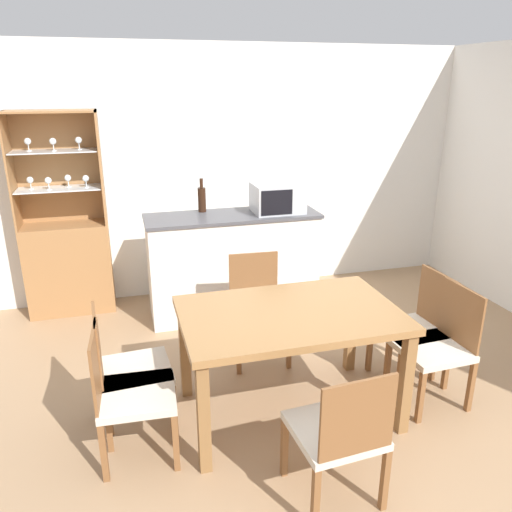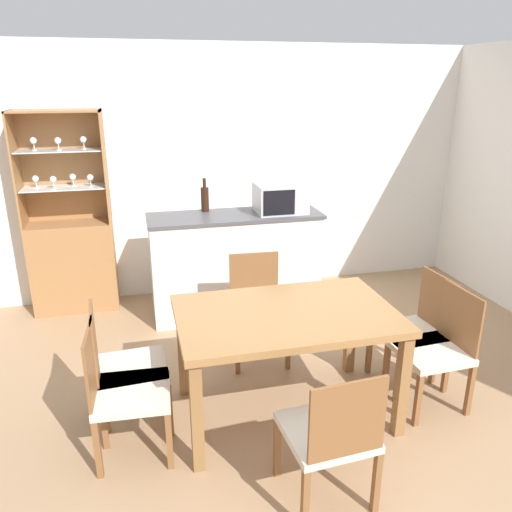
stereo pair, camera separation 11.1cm
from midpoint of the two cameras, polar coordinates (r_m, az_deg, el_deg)
The scene contains 13 objects.
ground_plane at distance 3.48m, azimuth 7.61°, elevation -19.60°, with size 18.00×18.00×0.00m, color #A37F5B.
wall_back at distance 5.32m, azimuth -2.12°, elevation 9.52°, with size 6.80×0.06×2.55m.
kitchen_counter at distance 4.85m, azimuth -1.69°, elevation -0.93°, with size 1.64×0.54×1.00m.
display_cabinet at distance 5.22m, azimuth -19.65°, elevation 0.37°, with size 0.80×0.36×1.94m.
dining_table at distance 3.30m, azimuth 4.45°, elevation -7.87°, with size 1.42×0.91×0.77m.
dining_chair_head_far at distance 4.09m, azimuth 0.94°, elevation -5.99°, with size 0.47×0.47×0.85m.
dining_chair_head_near at distance 2.81m, azimuth 9.69°, elevation -19.44°, with size 0.48×0.48×0.85m.
dining_chair_side_left_far at distance 3.40m, azimuth -13.89°, elevation -12.26°, with size 0.47×0.47×0.85m.
dining_chair_side_right_far at distance 3.95m, azimuth 18.51°, elevation -8.07°, with size 0.47×0.47×0.85m.
dining_chair_side_left_near at distance 3.18m, azimuth -13.84°, elevation -14.74°, with size 0.47×0.47×0.85m.
dining_chair_side_right_near at distance 3.75m, azimuth 20.70°, elevation -9.86°, with size 0.46×0.46×0.85m.
microwave at distance 4.76m, azimuth 3.47°, elevation 6.62°, with size 0.47×0.37×0.27m.
wine_bottle at distance 4.80m, azimuth -5.20°, elevation 6.57°, with size 0.08×0.08×0.32m.
Camera 2 is at (-1.01, -2.52, 2.18)m, focal length 35.00 mm.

